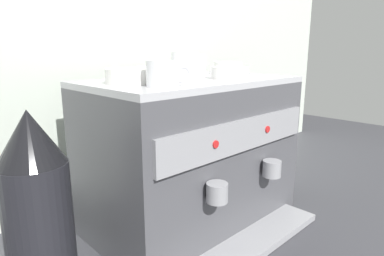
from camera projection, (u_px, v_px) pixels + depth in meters
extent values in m
plane|color=#38383D|center=(192.00, 218.00, 1.13)|extent=(4.00, 4.00, 0.00)
cube|color=silver|center=(127.00, 77.00, 1.27)|extent=(2.80, 0.03, 0.91)
cube|color=#4C4C51|center=(192.00, 154.00, 1.08)|extent=(0.66, 0.38, 0.45)
cube|color=#B7B7BC|center=(192.00, 82.00, 1.02)|extent=(0.66, 0.38, 0.02)
cube|color=#939399|center=(242.00, 136.00, 0.92)|extent=(0.61, 0.01, 0.09)
cylinder|color=red|center=(215.00, 144.00, 0.83)|extent=(0.02, 0.01, 0.02)
cylinder|color=red|center=(267.00, 129.00, 0.99)|extent=(0.02, 0.01, 0.02)
cube|color=#939399|center=(250.00, 243.00, 0.96)|extent=(0.56, 0.12, 0.02)
cylinder|color=#939399|center=(217.00, 192.00, 0.84)|extent=(0.06, 0.06, 0.05)
cylinder|color=#939399|center=(272.00, 168.00, 1.01)|extent=(0.06, 0.06, 0.05)
cylinder|color=white|center=(163.00, 74.00, 0.80)|extent=(0.08, 0.08, 0.06)
torus|color=white|center=(183.00, 73.00, 0.81)|extent=(0.05, 0.04, 0.05)
cylinder|color=white|center=(194.00, 65.00, 1.10)|extent=(0.08, 0.08, 0.07)
torus|color=white|center=(197.00, 65.00, 1.15)|extent=(0.05, 0.04, 0.06)
cylinder|color=white|center=(183.00, 66.00, 1.00)|extent=(0.07, 0.07, 0.08)
torus|color=white|center=(181.00, 65.00, 1.05)|extent=(0.04, 0.05, 0.06)
cylinder|color=white|center=(228.00, 68.00, 1.21)|extent=(0.10, 0.10, 0.04)
cylinder|color=white|center=(228.00, 73.00, 1.21)|extent=(0.06, 0.06, 0.01)
cylinder|color=white|center=(229.00, 73.00, 1.01)|extent=(0.12, 0.12, 0.04)
cylinder|color=white|center=(229.00, 77.00, 1.02)|extent=(0.07, 0.07, 0.01)
cylinder|color=white|center=(152.00, 73.00, 1.02)|extent=(0.10, 0.10, 0.04)
cylinder|color=white|center=(152.00, 77.00, 1.03)|extent=(0.06, 0.06, 0.01)
cylinder|color=white|center=(130.00, 76.00, 0.87)|extent=(0.13, 0.13, 0.04)
cylinder|color=white|center=(130.00, 82.00, 0.88)|extent=(0.07, 0.07, 0.01)
cylinder|color=black|center=(40.00, 230.00, 0.75)|extent=(0.15, 0.15, 0.32)
cone|color=black|center=(29.00, 137.00, 0.70)|extent=(0.15, 0.15, 0.12)
cylinder|color=#B7B7BC|center=(269.00, 169.00, 1.42)|extent=(0.08, 0.08, 0.11)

